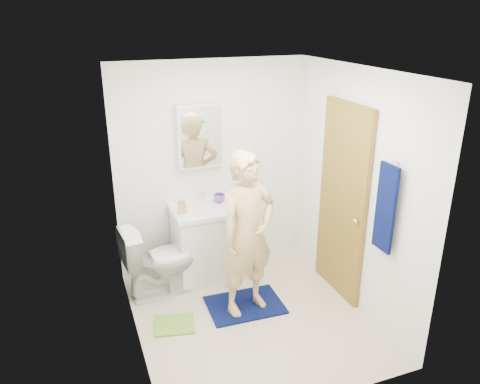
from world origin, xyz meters
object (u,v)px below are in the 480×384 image
at_px(toilet, 160,260).
at_px(toothbrush_cup, 219,198).
at_px(vanity_cabinet, 209,244).
at_px(soap_dispenser, 182,205).
at_px(towel, 386,208).
at_px(man, 248,234).
at_px(medicine_cabinet, 200,136).

distance_m(toilet, toothbrush_cup, 0.94).
bearing_deg(vanity_cabinet, soap_dispenser, -168.59).
height_order(towel, toilet, towel).
relative_size(soap_dispenser, toothbrush_cup, 1.44).
bearing_deg(man, soap_dispenser, 107.73).
bearing_deg(toilet, towel, -132.10).
relative_size(towel, toothbrush_cup, 6.29).
relative_size(medicine_cabinet, toothbrush_cup, 5.50).
bearing_deg(towel, medicine_cabinet, 124.61).
xyz_separation_m(towel, toothbrush_cup, (-1.02, 1.56, -0.35)).
relative_size(towel, toilet, 1.00).
height_order(medicine_cabinet, man, medicine_cabinet).
bearing_deg(toothbrush_cup, medicine_cabinet, 137.46).
xyz_separation_m(vanity_cabinet, soap_dispenser, (-0.30, -0.06, 0.54)).
xyz_separation_m(medicine_cabinet, towel, (1.18, -1.71, -0.35)).
bearing_deg(medicine_cabinet, toothbrush_cup, -42.54).
xyz_separation_m(towel, man, (-1.02, 0.70, -0.40)).
height_order(vanity_cabinet, soap_dispenser, soap_dispenser).
height_order(vanity_cabinet, toilet, vanity_cabinet).
bearing_deg(vanity_cabinet, medicine_cabinet, 90.00).
bearing_deg(medicine_cabinet, man, -80.76).
relative_size(vanity_cabinet, toilet, 1.00).
distance_m(toilet, soap_dispenser, 0.63).
relative_size(toilet, soap_dispenser, 4.37).
height_order(medicine_cabinet, toothbrush_cup, medicine_cabinet).
height_order(toilet, soap_dispenser, soap_dispenser).
distance_m(towel, toilet, 2.36).
relative_size(medicine_cabinet, man, 0.42).
xyz_separation_m(vanity_cabinet, towel, (1.18, -1.48, 0.85)).
bearing_deg(medicine_cabinet, vanity_cabinet, -90.00).
height_order(toilet, man, man).
distance_m(vanity_cabinet, man, 0.92).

